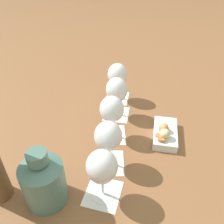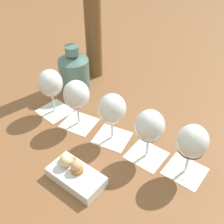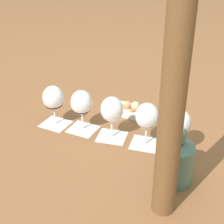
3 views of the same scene
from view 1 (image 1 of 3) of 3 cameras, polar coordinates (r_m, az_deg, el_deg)
The scene contains 13 objects.
ground_plane at distance 0.86m, azimuth -0.07°, elevation -5.56°, with size 8.00×8.00×0.00m, color brown.
tasting_card_0 at distance 0.70m, azimuth -2.21°, elevation -18.97°, with size 0.12×0.11×0.00m.
tasting_card_1 at distance 0.77m, azimuth -0.87°, elevation -12.09°, with size 0.13×0.13×0.00m.
tasting_card_2 at distance 0.86m, azimuth -0.19°, elevation -5.25°, with size 0.14×0.13×0.00m.
tasting_card_3 at distance 0.95m, azimuth 1.05°, elevation -0.47°, with size 0.13×0.12×0.00m.
tasting_card_4 at distance 1.04m, azimuth 1.22°, elevation 3.47°, with size 0.12×0.12×0.00m.
wine_glass_0 at distance 0.61m, azimuth -2.45°, elevation -13.43°, with size 0.08×0.08×0.16m.
wine_glass_1 at distance 0.69m, azimuth -0.95°, elevation -6.30°, with size 0.08×0.08×0.16m.
wine_glass_2 at distance 0.79m, azimuth -0.20°, elevation 0.46°, with size 0.08×0.08×0.16m.
wine_glass_3 at distance 0.89m, azimuth 1.13°, elevation 4.99°, with size 0.08×0.08×0.16m.
wine_glass_4 at distance 0.99m, azimuth 1.31°, elevation 8.63°, with size 0.08×0.08×0.16m.
ceramic_vase at distance 0.65m, azimuth -16.19°, elevation -15.43°, with size 0.11×0.11×0.18m.
snack_dish at distance 0.85m, azimuth 12.58°, elevation -4.99°, with size 0.17×0.12×0.07m.
Camera 1 is at (-0.57, -0.26, 0.58)m, focal length 38.00 mm.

